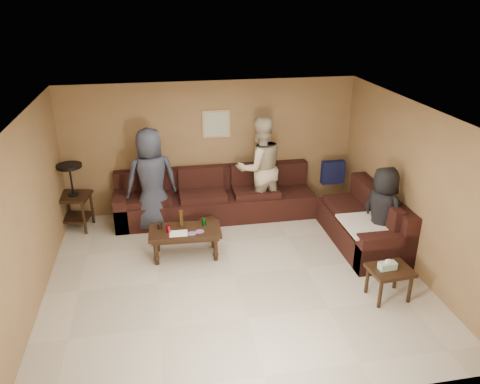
{
  "coord_description": "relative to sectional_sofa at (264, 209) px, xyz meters",
  "views": [
    {
      "loc": [
        -0.99,
        -5.95,
        3.99
      ],
      "look_at": [
        0.25,
        0.85,
        1.0
      ],
      "focal_mm": 35.0,
      "sensor_mm": 36.0,
      "label": 1
    }
  ],
  "objects": [
    {
      "name": "person_right",
      "position": [
        1.6,
        -1.33,
        0.43
      ],
      "size": [
        0.74,
        0.87,
        1.52
      ],
      "primitive_type": "imported",
      "rotation": [
        0.0,
        0.0,
        1.98
      ],
      "color": "black",
      "rests_on": "ground"
    },
    {
      "name": "room",
      "position": [
        -0.81,
        -1.52,
        1.34
      ],
      "size": [
        5.6,
        5.5,
        2.5
      ],
      "color": "beige",
      "rests_on": "ground"
    },
    {
      "name": "coffee_table",
      "position": [
        -1.49,
        -0.8,
        0.08
      ],
      "size": [
        1.17,
        0.62,
        0.76
      ],
      "rotation": [
        0.0,
        0.0,
        -0.05
      ],
      "color": "black",
      "rests_on": "ground"
    },
    {
      "name": "sectional_sofa",
      "position": [
        0.0,
        0.0,
        0.0
      ],
      "size": [
        4.65,
        2.9,
        0.97
      ],
      "color": "black",
      "rests_on": "ground"
    },
    {
      "name": "end_table_left",
      "position": [
        -3.35,
        0.52,
        0.32
      ],
      "size": [
        0.64,
        0.64,
        1.23
      ],
      "rotation": [
        0.0,
        0.0,
        -0.22
      ],
      "color": "black",
      "rests_on": "ground"
    },
    {
      "name": "waste_bin",
      "position": [
        -1.03,
        -0.22,
        -0.17
      ],
      "size": [
        0.33,
        0.33,
        0.32
      ],
      "primitive_type": "cube",
      "rotation": [
        0.0,
        0.0,
        0.31
      ],
      "color": "black",
      "rests_on": "ground"
    },
    {
      "name": "side_table_right",
      "position": [
        1.21,
        -2.45,
        0.08
      ],
      "size": [
        0.61,
        0.51,
        0.62
      ],
      "rotation": [
        0.0,
        0.0,
        0.08
      ],
      "color": "black",
      "rests_on": "ground"
    },
    {
      "name": "person_left",
      "position": [
        -1.97,
        0.3,
        0.6
      ],
      "size": [
        1.01,
        0.76,
        1.86
      ],
      "primitive_type": "imported",
      "rotation": [
        0.0,
        0.0,
        3.34
      ],
      "color": "#2E3341",
      "rests_on": "ground"
    },
    {
      "name": "wall_art",
      "position": [
        -0.71,
        0.96,
        1.37
      ],
      "size": [
        0.52,
        0.04,
        0.52
      ],
      "color": "tan",
      "rests_on": "ground"
    },
    {
      "name": "person_middle",
      "position": [
        0.02,
        0.46,
        0.64
      ],
      "size": [
        1.05,
        0.89,
        1.93
      ],
      "primitive_type": "imported",
      "rotation": [
        0.0,
        0.0,
        3.32
      ],
      "color": "#C2B490",
      "rests_on": "ground"
    }
  ]
}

